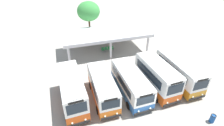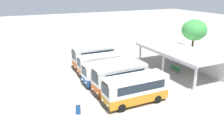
# 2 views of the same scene
# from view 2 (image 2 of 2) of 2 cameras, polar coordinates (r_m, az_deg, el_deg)

# --- Properties ---
(ground_plane) EXTENTS (180.00, 180.00, 0.00)m
(ground_plane) POSITION_cam_2_polar(r_m,az_deg,el_deg) (29.64, -8.34, -6.33)
(ground_plane) COLOR #A39E93
(city_bus_nearest_orange) EXTENTS (2.56, 7.03, 3.48)m
(city_bus_nearest_orange) POSITION_cam_2_polar(r_m,az_deg,el_deg) (36.39, -4.39, 1.68)
(city_bus_nearest_orange) COLOR black
(city_bus_nearest_orange) RESTS_ON ground
(city_bus_second_in_row) EXTENTS (2.38, 6.74, 3.03)m
(city_bus_second_in_row) POSITION_cam_2_polar(r_m,az_deg,el_deg) (33.45, -2.83, -0.18)
(city_bus_second_in_row) COLOR black
(city_bus_second_in_row) RESTS_ON ground
(city_bus_middle_cream) EXTENTS (2.56, 7.18, 2.95)m
(city_bus_middle_cream) POSITION_cam_2_polar(r_m,az_deg,el_deg) (30.58, -0.76, -2.02)
(city_bus_middle_cream) COLOR black
(city_bus_middle_cream) RESTS_ON ground
(city_bus_fourth_amber) EXTENTS (2.70, 6.77, 3.50)m
(city_bus_fourth_amber) POSITION_cam_2_polar(r_m,az_deg,el_deg) (27.71, 1.92, -3.59)
(city_bus_fourth_amber) COLOR black
(city_bus_fourth_amber) RESTS_ON ground
(city_bus_fifth_blue) EXTENTS (2.46, 7.37, 3.21)m
(city_bus_fifth_blue) POSITION_cam_2_polar(r_m,az_deg,el_deg) (25.26, 5.81, -6.27)
(city_bus_fifth_blue) COLOR black
(city_bus_fifth_blue) RESTS_ON ground
(terminal_canopy) EXTENTS (14.11, 6.34, 3.40)m
(terminal_canopy) POSITION_cam_2_polar(r_m,az_deg,el_deg) (36.45, 16.89, 2.25)
(terminal_canopy) COLOR silver
(terminal_canopy) RESTS_ON ground
(waiting_chair_end_by_column) EXTENTS (0.45, 0.45, 0.86)m
(waiting_chair_end_by_column) POSITION_cam_2_polar(r_m,az_deg,el_deg) (36.89, 14.62, -0.91)
(waiting_chair_end_by_column) COLOR slate
(waiting_chair_end_by_column) RESTS_ON ground
(waiting_chair_second_from_end) EXTENTS (0.45, 0.45, 0.86)m
(waiting_chair_second_from_end) POSITION_cam_2_polar(r_m,az_deg,el_deg) (36.52, 15.23, -1.15)
(waiting_chair_second_from_end) COLOR slate
(waiting_chair_second_from_end) RESTS_ON ground
(waiting_chair_middle_seat) EXTENTS (0.45, 0.45, 0.86)m
(waiting_chair_middle_seat) POSITION_cam_2_polar(r_m,az_deg,el_deg) (36.14, 15.81, -1.40)
(waiting_chair_middle_seat) COLOR slate
(waiting_chair_middle_seat) RESTS_ON ground
(waiting_chair_fourth_seat) EXTENTS (0.45, 0.45, 0.86)m
(waiting_chair_fourth_seat) POSITION_cam_2_polar(r_m,az_deg,el_deg) (35.70, 16.27, -1.69)
(waiting_chair_fourth_seat) COLOR slate
(waiting_chair_fourth_seat) RESTS_ON ground
(roadside_tree_behind_canopy) EXTENTS (3.99, 3.99, 7.43)m
(roadside_tree_behind_canopy) POSITION_cam_2_polar(r_m,az_deg,el_deg) (39.73, 19.75, 7.69)
(roadside_tree_behind_canopy) COLOR brown
(roadside_tree_behind_canopy) RESTS_ON ground
(litter_bin_apron) EXTENTS (0.49, 0.49, 0.90)m
(litter_bin_apron) POSITION_cam_2_polar(r_m,az_deg,el_deg) (23.92, -8.40, -11.40)
(litter_bin_apron) COLOR #19478C
(litter_bin_apron) RESTS_ON ground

